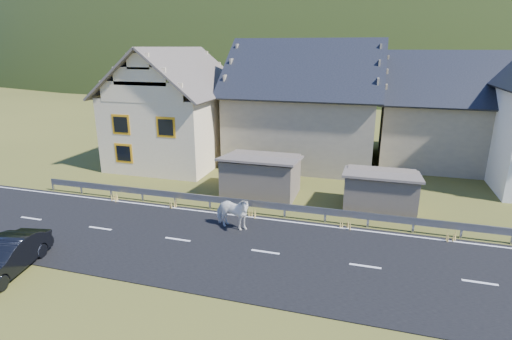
% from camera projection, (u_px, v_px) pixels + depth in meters
% --- Properties ---
extents(ground, '(160.00, 160.00, 0.00)m').
position_uv_depth(ground, '(265.00, 253.00, 16.50)').
color(ground, '#3E411A').
rests_on(ground, ground).
extents(road, '(60.00, 7.00, 0.04)m').
position_uv_depth(road, '(265.00, 252.00, 16.50)').
color(road, black).
rests_on(road, ground).
extents(lane_markings, '(60.00, 6.60, 0.01)m').
position_uv_depth(lane_markings, '(265.00, 252.00, 16.49)').
color(lane_markings, silver).
rests_on(lane_markings, road).
extents(guardrail, '(28.10, 0.09, 0.75)m').
position_uv_depth(guardrail, '(285.00, 207.00, 19.71)').
color(guardrail, '#93969B').
rests_on(guardrail, ground).
extents(shed_left, '(4.30, 3.30, 2.40)m').
position_uv_depth(shed_left, '(261.00, 176.00, 22.67)').
color(shed_left, '#6C5E4F').
rests_on(shed_left, ground).
extents(shed_right, '(3.80, 2.90, 2.20)m').
position_uv_depth(shed_right, '(380.00, 192.00, 20.50)').
color(shed_right, '#6C5E4F').
rests_on(shed_right, ground).
extents(house_cream, '(7.80, 9.80, 8.30)m').
position_uv_depth(house_cream, '(175.00, 102.00, 28.90)').
color(house_cream, beige).
rests_on(house_cream, ground).
extents(house_stone_a, '(10.80, 9.80, 8.90)m').
position_uv_depth(house_stone_a, '(306.00, 97.00, 29.15)').
color(house_stone_a, gray).
rests_on(house_stone_a, ground).
extents(house_stone_b, '(9.80, 8.80, 8.10)m').
position_uv_depth(house_stone_b, '(449.00, 104.00, 28.43)').
color(house_stone_b, gray).
rests_on(house_stone_b, ground).
extents(mountain, '(440.00, 280.00, 260.00)m').
position_uv_depth(mountain, '(375.00, 110.00, 186.13)').
color(mountain, black).
rests_on(mountain, ground).
extents(conifer_patch, '(76.00, 50.00, 28.00)m').
position_uv_depth(conifer_patch, '(190.00, 54.00, 130.32)').
color(conifer_patch, black).
rests_on(conifer_patch, ground).
extents(horse, '(1.20, 2.03, 1.61)m').
position_uv_depth(horse, '(232.00, 213.00, 18.38)').
color(horse, white).
rests_on(horse, road).
extents(car, '(2.09, 4.10, 1.29)m').
position_uv_depth(car, '(6.00, 257.00, 14.88)').
color(car, black).
rests_on(car, ground).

